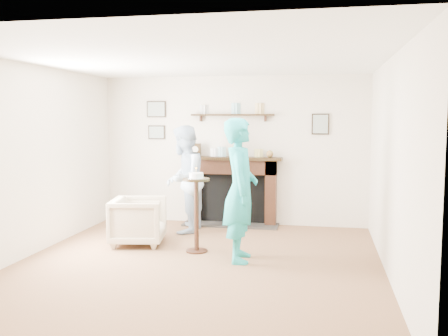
{
  "coord_description": "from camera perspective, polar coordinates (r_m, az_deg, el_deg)",
  "views": [
    {
      "loc": [
        1.5,
        -5.81,
        1.81
      ],
      "look_at": [
        0.16,
        0.9,
        1.11
      ],
      "focal_mm": 40.0,
      "sensor_mm": 36.0,
      "label": 1
    }
  ],
  "objects": [
    {
      "name": "woman",
      "position": [
        6.45,
        1.86,
        -10.48
      ],
      "size": [
        0.51,
        0.71,
        1.8
      ],
      "primitive_type": "imported",
      "rotation": [
        0.0,
        0.0,
        1.69
      ],
      "color": "teal",
      "rests_on": "ground"
    },
    {
      "name": "ground",
      "position": [
        6.27,
        -3.12,
        -10.97
      ],
      "size": [
        5.0,
        5.0,
        0.0
      ],
      "primitive_type": "plane",
      "color": "brown",
      "rests_on": "ground"
    },
    {
      "name": "man",
      "position": [
        7.99,
        -4.58,
        -7.29
      ],
      "size": [
        0.64,
        0.82,
        1.69
      ],
      "primitive_type": "imported",
      "rotation": [
        0.0,
        0.0,
        -1.56
      ],
      "color": "silver",
      "rests_on": "ground"
    },
    {
      "name": "pedestal_table",
      "position": [
        6.7,
        -3.18,
        -3.69
      ],
      "size": [
        0.36,
        0.36,
        1.15
      ],
      "color": "black",
      "rests_on": "ground"
    },
    {
      "name": "armchair",
      "position": [
        7.33,
        -9.71,
        -8.57
      ],
      "size": [
        0.85,
        0.84,
        0.67
      ],
      "primitive_type": "imported",
      "rotation": [
        0.0,
        0.0,
        1.74
      ],
      "color": "#C0AD8F",
      "rests_on": "ground"
    },
    {
      "name": "room_shell",
      "position": [
        6.68,
        -1.73,
        4.21
      ],
      "size": [
        4.54,
        5.02,
        2.52
      ],
      "color": "beige",
      "rests_on": "ground"
    }
  ]
}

